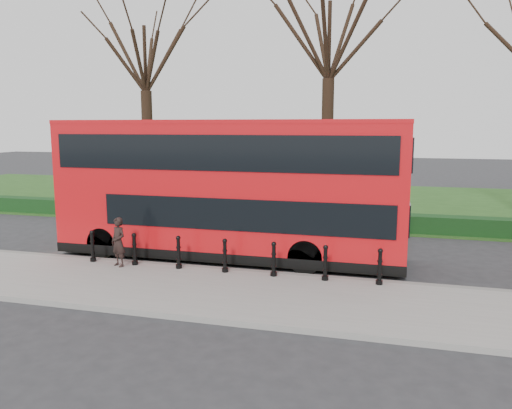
% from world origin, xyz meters
% --- Properties ---
extents(ground, '(120.00, 120.00, 0.00)m').
position_xyz_m(ground, '(0.00, 0.00, 0.00)').
color(ground, '#28282B').
rests_on(ground, ground).
extents(pavement, '(60.00, 4.00, 0.15)m').
position_xyz_m(pavement, '(0.00, -3.00, 0.07)').
color(pavement, gray).
rests_on(pavement, ground).
extents(kerb, '(60.00, 0.25, 0.16)m').
position_xyz_m(kerb, '(0.00, -1.00, 0.07)').
color(kerb, slate).
rests_on(kerb, ground).
extents(grass_verge, '(60.00, 18.00, 0.06)m').
position_xyz_m(grass_verge, '(0.00, 15.00, 0.03)').
color(grass_verge, '#214617').
rests_on(grass_verge, ground).
extents(hedge, '(60.00, 0.90, 0.80)m').
position_xyz_m(hedge, '(0.00, 6.80, 0.40)').
color(hedge, black).
rests_on(hedge, ground).
extents(yellow_line_outer, '(60.00, 0.10, 0.01)m').
position_xyz_m(yellow_line_outer, '(0.00, -0.70, 0.01)').
color(yellow_line_outer, yellow).
rests_on(yellow_line_outer, ground).
extents(yellow_line_inner, '(60.00, 0.10, 0.01)m').
position_xyz_m(yellow_line_inner, '(0.00, -0.50, 0.01)').
color(yellow_line_inner, yellow).
rests_on(yellow_line_inner, ground).
extents(tree_left, '(7.58, 7.58, 11.84)m').
position_xyz_m(tree_left, '(-8.00, 10.00, 8.61)').
color(tree_left, black).
rests_on(tree_left, ground).
extents(tree_mid, '(8.06, 8.06, 12.60)m').
position_xyz_m(tree_mid, '(2.00, 10.00, 9.17)').
color(tree_mid, black).
rests_on(tree_mid, ground).
extents(bollard_row, '(9.42, 0.15, 1.00)m').
position_xyz_m(bollard_row, '(0.36, -1.35, 0.65)').
color(bollard_row, black).
rests_on(bollard_row, pavement).
extents(bus_lead, '(12.07, 2.77, 4.80)m').
position_xyz_m(bus_lead, '(-0.25, 0.83, 2.42)').
color(bus_lead, red).
rests_on(bus_lead, ground).
extents(pedestrian, '(0.68, 0.58, 1.59)m').
position_xyz_m(pedestrian, '(-3.13, -1.63, 0.94)').
color(pedestrian, black).
rests_on(pedestrian, pavement).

